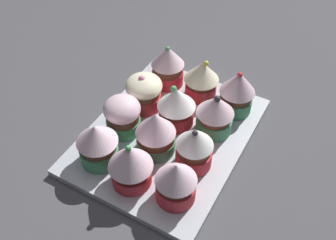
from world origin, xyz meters
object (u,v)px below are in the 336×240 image
Objects in this scene: cupcake_9 at (123,115)px; cupcake_10 at (144,92)px; cupcake_4 at (132,164)px; cupcake_1 at (194,147)px; cupcake_7 at (201,78)px; cupcake_11 at (168,65)px; cupcake_3 at (237,91)px; cupcake_5 at (156,132)px; cupcake_0 at (176,181)px; cupcake_6 at (176,106)px; baking_tray at (168,135)px; cupcake_2 at (215,114)px; cupcake_8 at (98,143)px.

cupcake_10 is at bearing -0.28° from cupcake_9.
cupcake_4 is 10.31cm from cupcake_9.
cupcake_1 is at bearing -92.95° from cupcake_9.
cupcake_7 is 0.91× the size of cupcake_11.
cupcake_11 is (0.56, 13.35, -0.15)cm from cupcake_3.
cupcake_5 is at bearing -97.62° from cupcake_9.
cupcake_0 is 0.95× the size of cupcake_6.
cupcake_5 is at bearing 47.18° from cupcake_0.
baking_tray is 3.69× the size of cupcake_3.
cupcake_1 is 18.98cm from cupcake_11.
cupcake_6 is 1.02× the size of cupcake_7.
cupcake_9 is at bearing 130.94° from cupcake_6.
cupcake_2 is 0.90× the size of cupcake_3.
cupcake_7 is at bearing -18.50° from cupcake_8.
cupcake_1 and cupcake_4 have the same top height.
cupcake_10 is (-6.78, 13.75, -0.87)cm from cupcake_3.
baking_tray is at bearing 1.93° from cupcake_5.
cupcake_11 is at bearing 87.61° from cupcake_3.
cupcake_5 is 1.03× the size of cupcake_7.
cupcake_8 is at bearing 88.99° from cupcake_0.
cupcake_3 reaches higher than cupcake_0.
cupcake_4 reaches higher than cupcake_6.
cupcake_0 is 1.08× the size of cupcake_9.
cupcake_8 is 20.51cm from cupcake_11.
cupcake_10 is (-0.74, 12.56, -0.38)cm from cupcake_2.
cupcake_7 is 1.02× the size of cupcake_8.
cupcake_11 is (0.06, 6.64, 0.28)cm from cupcake_7.
cupcake_1 is 14.04cm from cupcake_8.
cupcake_11 is (10.82, 6.11, 4.61)cm from baking_tray.
cupcake_1 is at bearing -139.12° from cupcake_11.
cupcake_0 is at bearing -117.90° from cupcake_9.
cupcake_11 reaches higher than cupcake_6.
cupcake_3 is 13.36cm from cupcake_11.
cupcake_0 is at bearing -135.26° from cupcake_10.
cupcake_0 is at bearing -83.86° from cupcake_4.
cupcake_2 reaches higher than baking_tray.
cupcake_2 is 14.45cm from cupcake_9.
cupcake_6 is at bearing -49.06° from cupcake_9.
cupcake_6 reaches higher than cupcake_10.
cupcake_4 is (-7.08, 6.07, 0.17)cm from cupcake_1.
cupcake_5 reaches higher than cupcake_0.
cupcake_2 is 9.94cm from cupcake_5.
cupcake_7 reaches higher than cupcake_9.
cupcake_6 is (-7.53, 7.32, -0.40)cm from cupcake_3.
cupcake_3 is at bearing -11.13° from cupcake_2.
cupcake_7 is at bearing 16.78° from cupcake_0.
cupcake_3 is (10.26, -7.24, 4.76)cm from baking_tray.
cupcake_6 is 13.89cm from cupcake_8.
cupcake_7 is at bearing -90.53° from cupcake_11.
cupcake_9 is at bearing 133.63° from cupcake_3.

